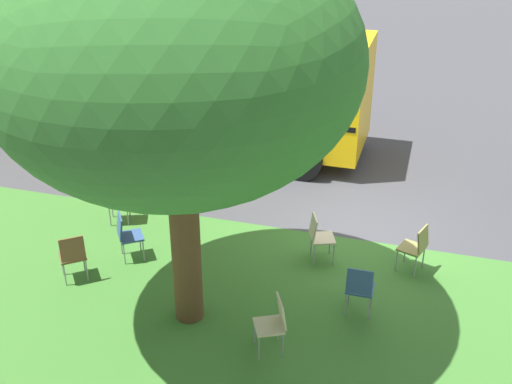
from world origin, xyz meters
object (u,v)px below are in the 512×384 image
object	(u,v)px
chair_5	(73,254)
chair_6	(360,287)
school_bus	(156,73)
chair_1	(319,235)
street_tree	(175,61)
chair_2	(122,198)
chair_0	(127,233)
chair_3	(416,245)
chair_4	(274,321)

from	to	relation	value
chair_5	chair_6	xyz separation A→B (m)	(-4.72, -0.43, 0.00)
chair_6	school_bus	xyz separation A→B (m)	(5.94, -5.78, 1.24)
chair_1	chair_6	size ratio (longest dim) A/B	1.00
street_tree	chair_2	size ratio (longest dim) A/B	6.67
chair_0	chair_2	xyz separation A→B (m)	(0.71, -1.20, 0.00)
chair_0	chair_3	xyz separation A→B (m)	(-4.93, -1.02, 0.00)
chair_3	chair_5	size ratio (longest dim) A/B	1.00
chair_0	chair_2	bearing A→B (deg)	-59.51
chair_6	school_bus	bearing A→B (deg)	-44.24
chair_3	chair_6	xyz separation A→B (m)	(0.75, 1.47, 0.00)
street_tree	school_bus	bearing A→B (deg)	-62.45
chair_5	school_bus	world-z (taller)	school_bus
chair_4	chair_5	size ratio (longest dim) A/B	1.00
chair_0	chair_3	bearing A→B (deg)	-168.25
chair_0	chair_1	bearing A→B (deg)	-164.41
chair_1	chair_2	distance (m)	3.98
chair_1	school_bus	distance (m)	6.81
street_tree	chair_2	distance (m)	4.89
chair_5	street_tree	bearing A→B (deg)	171.00
chair_0	chair_3	distance (m)	5.03
chair_2	chair_6	world-z (taller)	same
chair_3	chair_4	size ratio (longest dim) A/B	1.00
street_tree	chair_6	distance (m)	4.40
chair_3	chair_5	xyz separation A→B (m)	(5.47, 1.90, 0.00)
chair_2	chair_3	distance (m)	5.63
chair_3	chair_1	bearing A→B (deg)	3.89
chair_0	school_bus	distance (m)	5.75
chair_5	school_bus	bearing A→B (deg)	-78.95
chair_1	chair_4	size ratio (longest dim) A/B	1.00
chair_0	chair_2	world-z (taller)	same
chair_3	school_bus	bearing A→B (deg)	-32.81
street_tree	chair_1	size ratio (longest dim) A/B	6.67
street_tree	chair_0	world-z (taller)	street_tree
chair_3	school_bus	distance (m)	8.05
chair_6	school_bus	size ratio (longest dim) A/B	0.08
chair_1	chair_4	bearing A→B (deg)	86.72
chair_2	chair_0	bearing A→B (deg)	120.49
chair_6	chair_2	bearing A→B (deg)	-18.60
street_tree	chair_1	bearing A→B (deg)	-126.90
street_tree	chair_6	xyz separation A→B (m)	(-2.51, -0.78, -3.53)
school_bus	chair_3	bearing A→B (deg)	147.19
chair_2	chair_5	distance (m)	2.08
chair_0	chair_6	bearing A→B (deg)	173.93
chair_2	chair_3	size ratio (longest dim) A/B	1.00
chair_3	chair_6	size ratio (longest dim) A/B	1.00
chair_6	school_bus	distance (m)	8.38
street_tree	chair_4	distance (m)	3.84
chair_1	chair_3	xyz separation A→B (m)	(-1.66, -0.11, 0.00)
street_tree	chair_5	xyz separation A→B (m)	(2.21, -0.35, -3.53)
chair_3	school_bus	xyz separation A→B (m)	(6.69, -4.31, 1.24)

